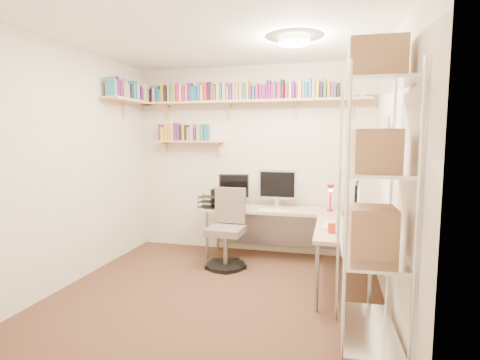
% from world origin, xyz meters
% --- Properties ---
extents(ground, '(3.20, 3.20, 0.00)m').
position_xyz_m(ground, '(0.00, 0.00, 0.00)').
color(ground, '#432D1D').
rests_on(ground, ground).
extents(room_shell, '(3.24, 3.04, 2.52)m').
position_xyz_m(room_shell, '(0.00, 0.00, 1.55)').
color(room_shell, beige).
rests_on(room_shell, ground).
extents(wall_shelves, '(3.12, 1.09, 0.80)m').
position_xyz_m(wall_shelves, '(-0.43, 1.30, 2.03)').
color(wall_shelves, '#DCAF7C').
rests_on(wall_shelves, ground).
extents(corner_desk, '(2.03, 1.68, 1.14)m').
position_xyz_m(corner_desk, '(0.47, 0.96, 0.65)').
color(corner_desk, tan).
rests_on(corner_desk, ground).
extents(office_chair, '(0.50, 0.51, 0.94)m').
position_xyz_m(office_chair, '(-0.13, 0.78, 0.40)').
color(office_chair, black).
rests_on(office_chair, ground).
extents(wire_rack, '(0.46, 0.88, 2.22)m').
position_xyz_m(wire_rack, '(1.36, -0.73, 1.38)').
color(wire_rack, silver).
rests_on(wire_rack, ground).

